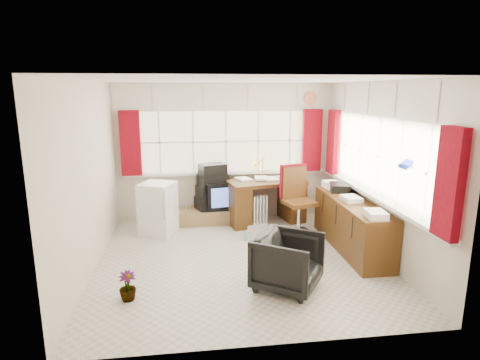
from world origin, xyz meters
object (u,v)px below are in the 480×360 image
Objects in this scene: radiator at (256,215)px; credenza at (351,224)px; task_chair at (296,198)px; mini_fridge at (158,209)px; desk at (266,199)px; desk_lamp at (262,164)px; crt_tv at (220,194)px; office_chair at (288,262)px; tv_bench at (198,216)px.

radiator is 1.69m from credenza.
task_chair is 1.33× the size of mini_fridge.
task_chair is (0.39, -0.62, 0.18)m from desk.
desk_lamp is at bearing 116.60° from task_chair.
task_chair is at bearing -29.36° from radiator.
mini_fridge is (-2.29, 0.26, -0.18)m from task_chair.
crt_tv reaches higher than radiator.
desk_lamp reaches higher than task_chair.
desk is at bearing -81.95° from desk_lamp.
credenza is (1.27, 1.11, 0.05)m from office_chair.
task_chair is 0.58× the size of credenza.
office_chair is at bearing -89.92° from radiator.
crt_tv is at bearing -179.96° from desk_lamp.
task_chair is 1.82× the size of crt_tv.
mini_fridge is (-1.68, -0.08, 0.20)m from radiator.
desk is at bearing -6.06° from tv_bench.
desk is 0.85m from crt_tv.
desk_lamp is 0.52× the size of office_chair.
mini_fridge is at bearing -163.14° from desk_lamp.
office_chair is at bearing -68.93° from tv_bench.
office_chair is 2.78m from crt_tv.
radiator is (-0.60, 0.34, -0.38)m from task_chair.
task_chair reaches higher than tv_bench.
radiator is at bearing 150.64° from task_chair.
radiator is 0.90× the size of crt_tv.
credenza is 1.43× the size of tv_bench.
crt_tv is at bearing 139.56° from credenza.
credenza is at bearing -52.88° from desk.
task_chair is 2.02× the size of radiator.
mini_fridge is at bearing -177.37° from radiator.
tv_bench is at bearing -176.29° from desk_lamp.
credenza is at bearing -33.70° from tv_bench.
radiator is (-0.22, -0.28, -0.20)m from desk.
credenza is 2.47m from crt_tv.
desk_lamp is at bearing 98.05° from desk.
office_chair is 2.72m from mini_fridge.
office_chair is at bearing -93.94° from desk_lamp.
mini_fridge is at bearing -152.29° from crt_tv.
mini_fridge is at bearing 160.76° from credenza.
office_chair is 1.17× the size of crt_tv.
desk is 0.41m from radiator.
office_chair reaches higher than tv_bench.
credenza reaches higher than radiator.
crt_tv is (-1.21, 0.83, -0.11)m from task_chair.
radiator is 0.66× the size of mini_fridge.
desk is 1.93m from mini_fridge.
tv_bench is at bearing 146.30° from credenza.
credenza is at bearing -49.08° from task_chair.
desk is 0.66m from desk_lamp.
mini_fridge is (-0.67, -0.49, 0.31)m from tv_bench.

